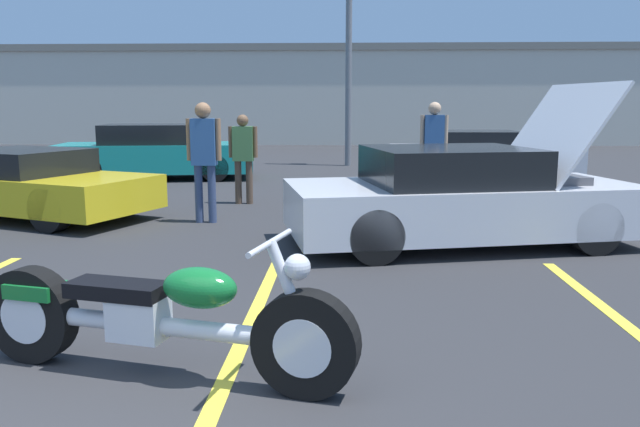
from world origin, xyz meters
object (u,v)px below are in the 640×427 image
object	(u,v)px
light_pole	(352,33)
parked_car_right_row	(481,155)
parked_car_mid_right_row	(155,153)
show_car_hood_open	(462,197)
spectator_by_show_car	(434,141)
parked_car_mid_left_row	(27,184)
motorcycle	(158,318)
spectator_near_motorcycle	(204,151)
spectator_midground	(243,152)

from	to	relation	value
light_pole	parked_car_right_row	distance (m)	5.52
light_pole	parked_car_mid_right_row	distance (m)	6.70
show_car_hood_open	spectator_by_show_car	world-z (taller)	show_car_hood_open
light_pole	parked_car_mid_left_row	size ratio (longest dim) A/B	1.56
parked_car_mid_right_row	spectator_by_show_car	xyz separation A→B (m)	(6.24, -3.03, 0.47)
light_pole	parked_car_mid_right_row	xyz separation A→B (m)	(-4.74, -3.52, -3.17)
light_pole	show_car_hood_open	distance (m)	11.03
parked_car_mid_right_row	show_car_hood_open	bearing A→B (deg)	-57.19
motorcycle	parked_car_right_row	world-z (taller)	parked_car_right_row
spectator_near_motorcycle	spectator_midground	distance (m)	1.87
parked_car_mid_left_row	spectator_near_motorcycle	distance (m)	2.99
light_pole	spectator_midground	size ratio (longest dim) A/B	4.28
parked_car_right_row	motorcycle	bearing A→B (deg)	-111.31
show_car_hood_open	parked_car_mid_right_row	bearing A→B (deg)	118.77
parked_car_mid_right_row	parked_car_right_row	bearing A→B (deg)	-6.17
parked_car_right_row	spectator_by_show_car	bearing A→B (deg)	-115.64
show_car_hood_open	parked_car_mid_left_row	bearing A→B (deg)	153.22
spectator_near_motorcycle	spectator_by_show_car	size ratio (longest dim) A/B	0.99
spectator_midground	parked_car_right_row	bearing A→B (deg)	38.68
motorcycle	spectator_midground	size ratio (longest dim) A/B	1.64
spectator_near_motorcycle	spectator_by_show_car	xyz separation A→B (m)	(3.76, 2.59, 0.01)
light_pole	motorcycle	xyz separation A→B (m)	(-1.35, -14.56, -3.39)
parked_car_mid_right_row	spectator_near_motorcycle	distance (m)	6.16
light_pole	spectator_near_motorcycle	world-z (taller)	light_pole
spectator_near_motorcycle	spectator_by_show_car	distance (m)	4.57
light_pole	spectator_by_show_car	distance (m)	7.24
motorcycle	show_car_hood_open	size ratio (longest dim) A/B	0.56
spectator_near_motorcycle	spectator_midground	bearing A→B (deg)	81.34
parked_car_mid_right_row	spectator_near_motorcycle	size ratio (longest dim) A/B	2.67
parked_car_right_row	spectator_near_motorcycle	distance (m)	8.01
light_pole	show_car_hood_open	xyz separation A→B (m)	(1.34, -10.47, -3.19)
motorcycle	parked_car_right_row	bearing A→B (deg)	81.96
parked_car_mid_left_row	spectator_near_motorcycle	bearing A→B (deg)	14.97
light_pole	spectator_near_motorcycle	bearing A→B (deg)	-103.89
parked_car_mid_right_row	spectator_midground	world-z (taller)	spectator_midground
parked_car_mid_right_row	spectator_near_motorcycle	xyz separation A→B (m)	(2.48, -5.63, 0.46)
show_car_hood_open	parked_car_mid_left_row	world-z (taller)	show_car_hood_open
motorcycle	spectator_by_show_car	xyz separation A→B (m)	(2.85, 8.01, 0.69)
spectator_near_motorcycle	parked_car_right_row	bearing A→B (deg)	47.79
parked_car_right_row	spectator_near_motorcycle	xyz separation A→B (m)	(-5.37, -5.92, 0.51)
motorcycle	parked_car_mid_right_row	bearing A→B (deg)	120.47
spectator_near_motorcycle	light_pole	bearing A→B (deg)	76.11
motorcycle	spectator_midground	world-z (taller)	spectator_midground
parked_car_right_row	spectator_by_show_car	world-z (taller)	spectator_by_show_car
show_car_hood_open	parked_car_right_row	world-z (taller)	show_car_hood_open
light_pole	parked_car_right_row	size ratio (longest dim) A/B	1.57
parked_car_right_row	spectator_midground	xyz separation A→B (m)	(-5.09, -4.07, 0.37)
show_car_hood_open	spectator_midground	size ratio (longest dim) A/B	2.91
show_car_hood_open	parked_car_mid_right_row	world-z (taller)	show_car_hood_open
parked_car_right_row	spectator_near_motorcycle	size ratio (longest dim) A/B	2.42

